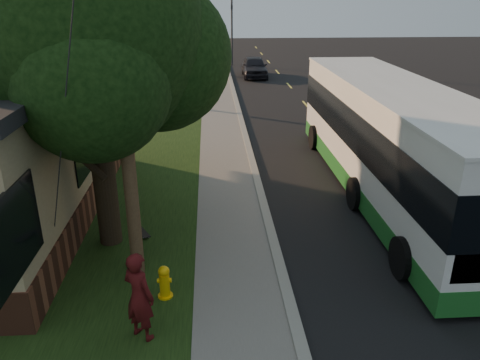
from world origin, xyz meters
name	(u,v)px	position (x,y,z in m)	size (l,w,h in m)	color
ground	(286,294)	(0.00, 0.00, 0.00)	(120.00, 120.00, 0.00)	black
road	(343,148)	(4.00, 10.00, 0.01)	(8.00, 80.00, 0.01)	black
curb	(249,148)	(0.00, 10.00, 0.06)	(0.25, 80.00, 0.12)	gray
sidewalk	(224,149)	(-1.00, 10.00, 0.04)	(2.00, 80.00, 0.08)	slate
grass_verge	(139,151)	(-4.50, 10.00, 0.04)	(5.00, 80.00, 0.07)	black
fire_hydrant	(164,282)	(-2.60, 0.00, 0.43)	(0.32, 0.32, 0.74)	yellow
utility_pole	(119,72)	(-3.31, 0.99, 4.63)	(2.86, 3.21, 9.07)	#473321
leafy_tree	(91,36)	(-4.17, 2.65, 5.17)	(6.30, 6.00, 7.80)	black
bare_tree_near	(174,69)	(-3.50, 18.00, 2.15)	(1.38, 1.21, 4.31)	black
bare_tree_far	(190,47)	(-3.00, 30.00, 2.00)	(1.38, 1.21, 4.03)	black
traffic_signal	(232,28)	(0.50, 34.00, 3.16)	(0.18, 0.22, 5.50)	#2D2D30
transit_bus	(392,138)	(4.07, 5.22, 1.87)	(2.99, 12.95, 3.50)	silver
skateboarder	(139,296)	(-2.92, -1.21, 0.96)	(0.65, 0.43, 1.78)	#440D0E
skateboard_main	(143,232)	(-3.44, 2.83, 0.12)	(0.51, 0.73, 0.07)	black
distant_car	(254,67)	(1.90, 27.75, 0.77)	(1.81, 4.50, 1.53)	black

